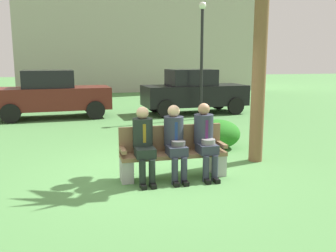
# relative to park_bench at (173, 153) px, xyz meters

# --- Properties ---
(ground_plane) EXTENTS (80.00, 80.00, 0.00)m
(ground_plane) POSITION_rel_park_bench_xyz_m (-0.28, 0.24, -0.42)
(ground_plane) COLOR #4F8747
(park_bench) EXTENTS (1.85, 0.44, 0.90)m
(park_bench) POSITION_rel_park_bench_xyz_m (0.00, 0.00, 0.00)
(park_bench) COLOR brown
(park_bench) RESTS_ON ground
(seated_man_left) EXTENTS (0.34, 0.72, 1.27)m
(seated_man_left) POSITION_rel_park_bench_xyz_m (-0.54, -0.13, 0.29)
(seated_man_left) COLOR #1E2823
(seated_man_left) RESTS_ON ground
(seated_man_middle) EXTENTS (0.34, 0.72, 1.28)m
(seated_man_middle) POSITION_rel_park_bench_xyz_m (0.01, -0.13, 0.29)
(seated_man_middle) COLOR #2D3342
(seated_man_middle) RESTS_ON ground
(seated_man_right) EXTENTS (0.34, 0.72, 1.30)m
(seated_man_right) POSITION_rel_park_bench_xyz_m (0.55, -0.13, 0.30)
(seated_man_right) COLOR #2D3342
(seated_man_right) RESTS_ON ground
(shrub_near_bench) EXTENTS (1.07, 0.98, 0.67)m
(shrub_near_bench) POSITION_rel_park_bench_xyz_m (1.55, 1.81, -0.08)
(shrub_near_bench) COLOR #25711F
(shrub_near_bench) RESTS_ON ground
(parked_car_near) EXTENTS (3.99, 1.90, 1.68)m
(parked_car_near) POSITION_rel_park_bench_xyz_m (-2.44, 7.44, 0.42)
(parked_car_near) COLOR #591E19
(parked_car_near) RESTS_ON ground
(parked_car_far) EXTENTS (3.98, 1.88, 1.68)m
(parked_car_far) POSITION_rel_park_bench_xyz_m (2.73, 7.29, 0.42)
(parked_car_far) COLOR black
(parked_car_far) RESTS_ON ground
(street_lamp) EXTENTS (0.24, 0.24, 3.93)m
(street_lamp) POSITION_rel_park_bench_xyz_m (2.57, 5.96, 1.96)
(street_lamp) COLOR black
(street_lamp) RESTS_ON ground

